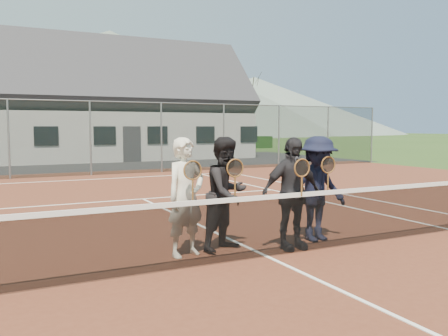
{
  "coord_description": "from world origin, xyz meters",
  "views": [
    {
      "loc": [
        -3.71,
        -5.97,
        1.98
      ],
      "look_at": [
        0.02,
        1.5,
        1.25
      ],
      "focal_mm": 38.0,
      "sensor_mm": 36.0,
      "label": 1
    }
  ],
  "objects_px": {
    "player_b": "(227,194)",
    "player_a": "(186,197)",
    "player_c": "(292,193)",
    "clubhouse": "(122,95)",
    "player_d": "(318,189)",
    "tennis_net": "(267,223)"
  },
  "relations": [
    {
      "from": "player_b",
      "to": "player_a",
      "type": "bearing_deg",
      "value": -176.24
    },
    {
      "from": "player_a",
      "to": "player_c",
      "type": "relative_size",
      "value": 1.0
    },
    {
      "from": "clubhouse",
      "to": "player_c",
      "type": "relative_size",
      "value": 8.67
    },
    {
      "from": "clubhouse",
      "to": "player_c",
      "type": "bearing_deg",
      "value": -98.16
    },
    {
      "from": "player_a",
      "to": "player_c",
      "type": "height_order",
      "value": "same"
    },
    {
      "from": "clubhouse",
      "to": "player_d",
      "type": "relative_size",
      "value": 8.67
    },
    {
      "from": "player_c",
      "to": "player_d",
      "type": "xyz_separation_m",
      "value": [
        0.73,
        0.28,
        -0.0
      ]
    },
    {
      "from": "tennis_net",
      "to": "player_c",
      "type": "xyz_separation_m",
      "value": [
        0.59,
        0.24,
        0.38
      ]
    },
    {
      "from": "clubhouse",
      "to": "player_a",
      "type": "height_order",
      "value": "clubhouse"
    },
    {
      "from": "tennis_net",
      "to": "player_b",
      "type": "height_order",
      "value": "player_b"
    },
    {
      "from": "player_c",
      "to": "tennis_net",
      "type": "bearing_deg",
      "value": -158.34
    },
    {
      "from": "tennis_net",
      "to": "player_a",
      "type": "relative_size",
      "value": 6.49
    },
    {
      "from": "tennis_net",
      "to": "player_d",
      "type": "height_order",
      "value": "player_d"
    },
    {
      "from": "player_b",
      "to": "player_c",
      "type": "bearing_deg",
      "value": -24.51
    },
    {
      "from": "tennis_net",
      "to": "player_c",
      "type": "height_order",
      "value": "player_c"
    },
    {
      "from": "clubhouse",
      "to": "player_b",
      "type": "height_order",
      "value": "clubhouse"
    },
    {
      "from": "tennis_net",
      "to": "player_b",
      "type": "bearing_deg",
      "value": 117.38
    },
    {
      "from": "player_a",
      "to": "player_d",
      "type": "distance_m",
      "value": 2.39
    },
    {
      "from": "tennis_net",
      "to": "player_d",
      "type": "relative_size",
      "value": 6.49
    },
    {
      "from": "tennis_net",
      "to": "player_b",
      "type": "distance_m",
      "value": 0.84
    },
    {
      "from": "player_c",
      "to": "player_d",
      "type": "distance_m",
      "value": 0.79
    },
    {
      "from": "player_b",
      "to": "player_d",
      "type": "xyz_separation_m",
      "value": [
        1.67,
        -0.15,
        -0.0
      ]
    }
  ]
}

